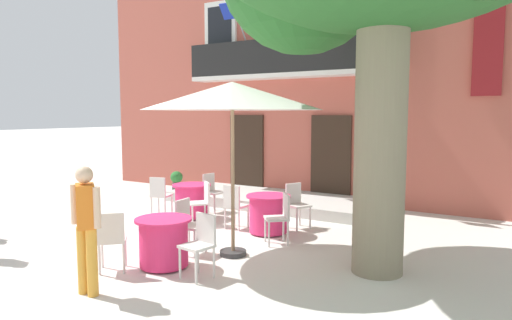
% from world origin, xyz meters
% --- Properties ---
extents(ground_plane, '(120.00, 120.00, 0.00)m').
position_xyz_m(ground_plane, '(0.00, 0.00, 0.00)').
color(ground_plane, silver).
extents(building_facade, '(13.00, 5.09, 7.50)m').
position_xyz_m(building_facade, '(-0.39, 6.99, 3.75)').
color(building_facade, '#BC5B4C').
rests_on(building_facade, ground).
extents(entrance_step_platform, '(5.28, 2.10, 0.25)m').
position_xyz_m(entrance_step_platform, '(-0.39, 3.95, 0.12)').
color(entrance_step_platform, silver).
rests_on(entrance_step_platform, ground).
extents(cafe_table_near_tree, '(0.86, 0.86, 0.76)m').
position_xyz_m(cafe_table_near_tree, '(1.06, 1.41, 0.39)').
color(cafe_table_near_tree, '#E52D66').
rests_on(cafe_table_near_tree, ground).
extents(cafe_chair_near_tree_0, '(0.41, 0.41, 0.91)m').
position_xyz_m(cafe_chair_near_tree_0, '(0.31, 1.35, 0.53)').
color(cafe_chair_near_tree_0, silver).
rests_on(cafe_chair_near_tree_0, ground).
extents(cafe_chair_near_tree_1, '(0.56, 0.56, 0.91)m').
position_xyz_m(cafe_chair_near_tree_1, '(1.61, 0.90, 0.53)').
color(cafe_chair_near_tree_1, silver).
rests_on(cafe_chair_near_tree_1, ground).
extents(cafe_chair_near_tree_2, '(0.53, 0.53, 0.91)m').
position_xyz_m(cafe_chair_near_tree_2, '(1.32, 2.12, 0.53)').
color(cafe_chair_near_tree_2, silver).
rests_on(cafe_chair_near_tree_2, ground).
extents(cafe_table_middle, '(0.86, 0.86, 0.76)m').
position_xyz_m(cafe_table_middle, '(-1.11, 1.72, 0.39)').
color(cafe_table_middle, '#E52D66').
rests_on(cafe_table_middle, ground).
extents(cafe_chair_middle_0, '(0.56, 0.56, 0.91)m').
position_xyz_m(cafe_chair_middle_0, '(-0.48, 1.30, 0.53)').
color(cafe_chair_middle_0, silver).
rests_on(cafe_chair_middle_0, ground).
extents(cafe_chair_middle_1, '(0.44, 0.44, 0.91)m').
position_xyz_m(cafe_chair_middle_1, '(-1.10, 2.48, 0.53)').
color(cafe_chair_middle_1, silver).
rests_on(cafe_chair_middle_1, ground).
extents(cafe_chair_middle_2, '(0.49, 0.49, 0.91)m').
position_xyz_m(cafe_chair_middle_2, '(-1.81, 1.45, 0.53)').
color(cafe_chair_middle_2, silver).
rests_on(cafe_chair_middle_2, ground).
extents(cafe_table_front, '(0.86, 0.86, 0.76)m').
position_xyz_m(cafe_table_front, '(0.69, -1.15, 0.39)').
color(cafe_table_front, '#E52D66').
rests_on(cafe_table_front, ground).
extents(cafe_chair_front_0, '(0.43, 0.43, 0.91)m').
position_xyz_m(cafe_chair_front_0, '(0.55, -0.41, 0.53)').
color(cafe_chair_front_0, silver).
rests_on(cafe_chair_front_0, ground).
extents(cafe_chair_front_1, '(0.57, 0.57, 0.91)m').
position_xyz_m(cafe_chair_front_1, '(0.19, -1.72, 0.53)').
color(cafe_chair_front_1, silver).
rests_on(cafe_chair_front_1, ground).
extents(cafe_chair_front_2, '(0.46, 0.46, 0.91)m').
position_xyz_m(cafe_chair_front_2, '(1.44, -1.20, 0.53)').
color(cafe_chair_front_2, silver).
rests_on(cafe_chair_front_2, ground).
extents(cafe_umbrella, '(2.90, 2.90, 2.85)m').
position_xyz_m(cafe_umbrella, '(1.26, -0.11, 2.61)').
color(cafe_umbrella, '#997A56').
rests_on(cafe_umbrella, ground).
extents(ground_planter_left, '(0.35, 0.35, 0.68)m').
position_xyz_m(ground_planter_left, '(-3.38, 3.82, 0.38)').
color(ground_planter_left, '#47423D').
rests_on(ground_planter_left, ground).
extents(pedestrian_near_entrance, '(0.53, 0.38, 1.68)m').
position_xyz_m(pedestrian_near_entrance, '(0.59, -2.47, 0.95)').
color(pedestrian_near_entrance, gold).
rests_on(pedestrian_near_entrance, ground).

